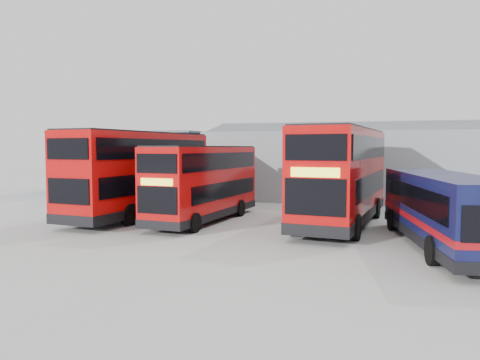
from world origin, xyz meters
The scene contains 8 objects.
ground_plane centered at (0.00, 0.00, 0.00)m, with size 120.00×120.00×0.00m, color #A8A8A3.
office_block centered at (-14.00, 17.99, 2.58)m, with size 12.30×8.32×5.12m.
maintenance_shed centered at (8.00, 20.00, 2.60)m, with size 30.50×12.00×5.89m.
double_decker_left centered at (-7.55, 5.72, 2.36)m, with size 4.08×11.43×4.74m.
double_decker_centre centered at (-3.55, 5.14, 1.97)m, with size 3.31×9.53×3.95m.
double_decker_right centered at (3.51, 5.94, 2.40)m, with size 4.28×11.64×4.82m.
single_decker_blue centered at (7.51, 1.41, 1.41)m, with size 3.89×10.72×2.85m.
panel_van centered at (-15.56, 12.43, 1.35)m, with size 4.06×5.94×2.42m.
Camera 1 is at (4.69, -17.93, 3.88)m, focal length 35.00 mm.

